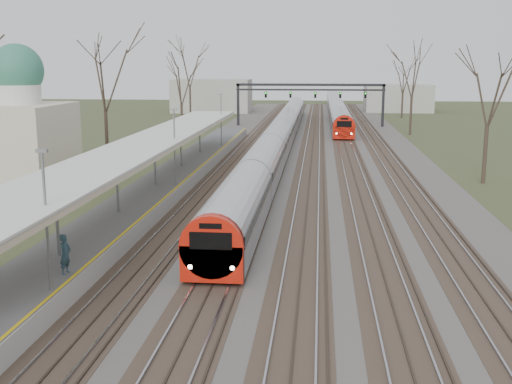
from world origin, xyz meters
TOP-DOWN VIEW (x-y plane):
  - track_bed at (0.26, 55.00)m, footprint 24.00×160.00m
  - platform at (-9.05, 37.50)m, footprint 3.50×69.00m
  - canopy at (-9.05, 32.99)m, footprint 4.10×50.00m
  - signal_gantry at (0.29, 84.99)m, footprint 21.00×0.59m
  - tree_west_far at (-17.00, 48.00)m, footprint 5.50×5.50m
  - tree_east_far at (14.00, 42.00)m, footprint 5.00×5.00m
  - train_near at (-2.50, 62.20)m, footprint 2.62×90.21m
  - train_far at (4.50, 104.82)m, footprint 2.62×75.21m
  - passenger at (-7.86, 15.81)m, footprint 0.46×0.62m

SIDE VIEW (x-z plane):
  - track_bed at x=0.26m, z-range -0.05..0.17m
  - platform at x=-9.05m, z-range 0.00..1.00m
  - train_near at x=-2.50m, z-range -0.05..3.00m
  - train_far at x=4.50m, z-range -0.05..3.00m
  - passenger at x=-7.86m, z-range 1.00..2.57m
  - canopy at x=-9.05m, z-range 2.37..5.48m
  - signal_gantry at x=0.29m, z-range 1.87..7.95m
  - tree_east_far at x=14.00m, z-range 2.14..12.44m
  - tree_west_far at x=-17.00m, z-range 2.35..13.68m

